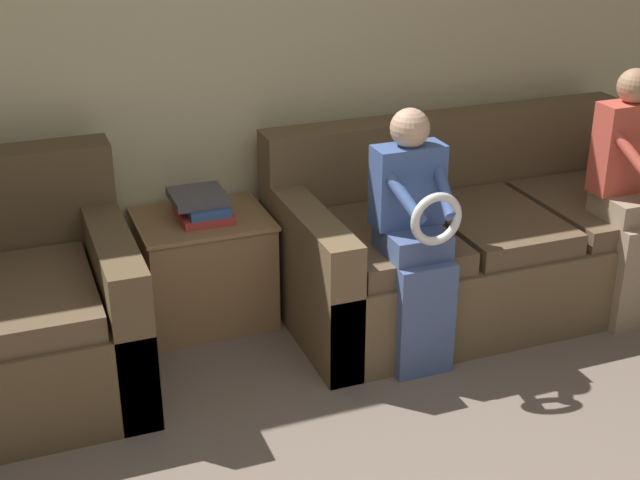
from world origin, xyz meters
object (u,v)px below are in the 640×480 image
child_right_seated (633,190)px  book_stack (202,205)px  child_left_seated (415,232)px  side_shelf (205,267)px  couch_main (476,242)px

child_right_seated → book_stack: bearing=160.0°
child_left_seated → side_shelf: 1.09m
child_right_seated → book_stack: 2.02m
child_right_seated → book_stack: size_ratio=4.20×
side_shelf → book_stack: bearing=-47.5°
child_left_seated → side_shelf: size_ratio=1.85×
book_stack → couch_main: bearing=-11.8°
child_right_seated → book_stack: (-1.89, 0.69, -0.06)m
side_shelf → book_stack: (0.00, -0.00, 0.32)m
book_stack → side_shelf: bearing=132.5°
child_left_seated → child_right_seated: bearing=0.3°
child_right_seated → side_shelf: (-1.90, 0.69, -0.39)m
side_shelf → child_right_seated: bearing=-20.1°
couch_main → side_shelf: bearing=168.1°
child_left_seated → couch_main: bearing=36.5°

